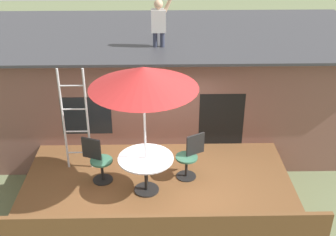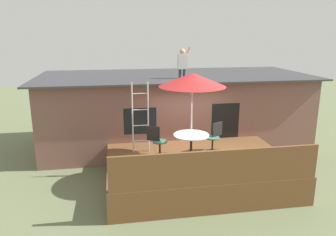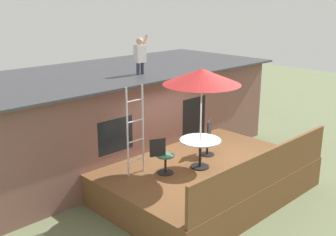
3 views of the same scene
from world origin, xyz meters
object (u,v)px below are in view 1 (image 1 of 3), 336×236
object	(u,v)px
patio_table	(146,165)
patio_chair_left	(98,160)
person_figure	(159,20)
patio_chair_right	(190,157)
step_ladder	(75,120)
patio_umbrella	(143,78)

from	to	relation	value
patio_table	patio_chair_left	size ratio (longest dim) A/B	1.13
person_figure	patio_chair_right	distance (m)	3.10
step_ladder	patio_chair_right	world-z (taller)	step_ladder
patio_chair_left	patio_table	bearing A→B (deg)	0.00
step_ladder	patio_chair_left	size ratio (longest dim) A/B	2.39
patio_umbrella	patio_chair_left	size ratio (longest dim) A/B	2.76
patio_chair_left	patio_chair_right	world-z (taller)	same
patio_table	patio_umbrella	bearing A→B (deg)	33.69
patio_table	step_ladder	size ratio (longest dim) A/B	0.47
patio_umbrella	patio_chair_right	bearing A→B (deg)	28.88
step_ladder	patio_chair_right	distance (m)	2.38
step_ladder	patio_chair_right	bearing A→B (deg)	-9.24
patio_umbrella	patio_chair_left	bearing A→B (deg)	158.37
step_ladder	person_figure	distance (m)	2.88
person_figure	patio_umbrella	bearing A→B (deg)	-96.03
step_ladder	patio_chair_left	world-z (taller)	step_ladder
patio_umbrella	step_ladder	size ratio (longest dim) A/B	1.15
patio_table	patio_umbrella	xyz separation A→B (m)	(0.00, 0.00, 1.76)
step_ladder	patio_chair_right	xyz separation A→B (m)	(2.26, -0.37, -0.64)
patio_table	step_ladder	distance (m)	1.72
patio_table	person_figure	distance (m)	3.32
patio_umbrella	person_figure	world-z (taller)	person_figure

